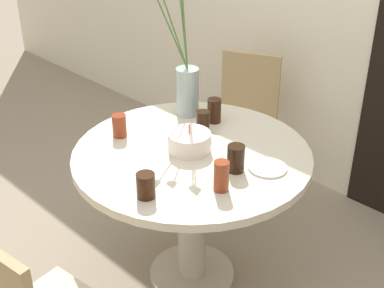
% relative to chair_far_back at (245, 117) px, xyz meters
% --- Properties ---
extents(ground_plane, '(16.00, 16.00, 0.00)m').
position_rel_chair_far_back_xyz_m(ground_plane, '(0.40, -0.89, -0.51)').
color(ground_plane, gray).
extents(dining_table, '(1.14, 1.14, 0.77)m').
position_rel_chair_far_back_xyz_m(dining_table, '(0.40, -0.89, 0.10)').
color(dining_table, beige).
rests_on(dining_table, ground_plane).
extents(chair_far_back, '(0.53, 0.53, 0.91)m').
position_rel_chair_far_back_xyz_m(chair_far_back, '(0.00, 0.00, 0.00)').
color(chair_far_back, beige).
rests_on(chair_far_back, ground_plane).
extents(birthday_cake, '(0.20, 0.20, 0.14)m').
position_rel_chair_far_back_xyz_m(birthday_cake, '(0.39, -0.89, 0.31)').
color(birthday_cake, white).
rests_on(birthday_cake, dining_table).
extents(flower_vase, '(0.22, 0.24, 0.80)m').
position_rel_chair_far_back_xyz_m(flower_vase, '(0.09, -0.63, 0.46)').
color(flower_vase, '#9EB2AD').
rests_on(flower_vase, dining_table).
extents(side_plate, '(0.17, 0.17, 0.01)m').
position_rel_chair_far_back_xyz_m(side_plate, '(0.76, -0.76, 0.27)').
color(side_plate, white).
rests_on(side_plate, dining_table).
extents(drink_glass_0, '(0.07, 0.07, 0.12)m').
position_rel_chair_far_back_xyz_m(drink_glass_0, '(0.04, -1.03, 0.32)').
color(drink_glass_0, maroon).
rests_on(drink_glass_0, dining_table).
extents(drink_glass_1, '(0.07, 0.07, 0.14)m').
position_rel_chair_far_back_xyz_m(drink_glass_1, '(0.72, -1.04, 0.33)').
color(drink_glass_1, maroon).
rests_on(drink_glass_1, dining_table).
extents(drink_glass_2, '(0.08, 0.08, 0.11)m').
position_rel_chair_far_back_xyz_m(drink_glass_2, '(0.54, -1.29, 0.32)').
color(drink_glass_2, '#33190C').
rests_on(drink_glass_2, dining_table).
extents(drink_glass_3, '(0.07, 0.07, 0.13)m').
position_rel_chair_far_back_xyz_m(drink_glass_3, '(0.26, -0.58, 0.33)').
color(drink_glass_3, '#33190C').
rests_on(drink_glass_3, dining_table).
extents(drink_glass_4, '(0.07, 0.07, 0.12)m').
position_rel_chair_far_back_xyz_m(drink_glass_4, '(0.31, -0.72, 0.32)').
color(drink_glass_4, black).
rests_on(drink_glass_4, dining_table).
extents(drink_glass_5, '(0.08, 0.08, 0.12)m').
position_rel_chair_far_back_xyz_m(drink_glass_5, '(0.66, -0.88, 0.32)').
color(drink_glass_5, black).
rests_on(drink_glass_5, dining_table).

